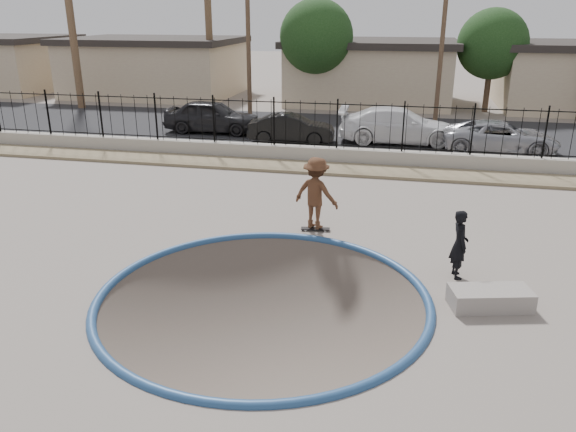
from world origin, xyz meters
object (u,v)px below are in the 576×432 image
at_px(skater, 316,197).
at_px(skateboard, 315,229).
at_px(car_a, 212,116).
at_px(videographer, 459,244).
at_px(concrete_ledge, 490,298).
at_px(car_b, 291,128).
at_px(car_c, 399,125).
at_px(car_d, 500,137).

bearing_deg(skater, skateboard, 108.10).
xyz_separation_m(skateboard, car_a, (-7.11, 11.74, 0.76)).
relative_size(skateboard, videographer, 0.51).
relative_size(concrete_ledge, car_b, 0.42).
bearing_deg(car_b, videographer, -157.36).
bearing_deg(car_c, concrete_ledge, -173.81).
height_order(skateboard, videographer, videographer).
relative_size(car_b, car_c, 0.72).
height_order(skateboard, car_d, car_d).
distance_m(skateboard, concrete_ledge, 5.36).
relative_size(car_a, car_b, 1.20).
xyz_separation_m(skateboard, car_d, (6.05, 10.40, 0.63)).
relative_size(videographer, car_c, 0.30).
bearing_deg(car_a, skater, -148.94).
bearing_deg(concrete_ledge, skater, 140.68).
height_order(skater, car_b, skater).
relative_size(skater, videographer, 1.24).
distance_m(skater, car_b, 10.80).
relative_size(videographer, car_a, 0.34).
height_order(videographer, car_d, videographer).
xyz_separation_m(videographer, car_b, (-6.46, 12.49, -0.12)).
relative_size(concrete_ledge, car_d, 0.34).
height_order(skater, videographer, skater).
bearing_deg(videographer, skateboard, 48.17).
bearing_deg(skater, car_b, -56.42).
distance_m(videographer, car_d, 12.73).
height_order(concrete_ledge, car_c, car_c).
bearing_deg(car_b, car_a, 67.74).
distance_m(car_a, car_d, 13.22).
height_order(car_a, car_b, car_a).
bearing_deg(car_c, car_d, -105.37).
bearing_deg(videographer, concrete_ledge, -167.91).
xyz_separation_m(car_b, car_d, (8.93, 0.00, 0.02)).
height_order(videographer, concrete_ledge, videographer).
bearing_deg(car_b, skateboard, -169.21).
bearing_deg(concrete_ledge, car_b, 116.99).
xyz_separation_m(skateboard, videographer, (3.58, -2.09, 0.73)).
bearing_deg(skateboard, car_d, 52.31).
height_order(skater, car_c, skater).
xyz_separation_m(skater, concrete_ledge, (4.15, -3.40, -0.77)).
height_order(videographer, car_a, car_a).
bearing_deg(videographer, car_a, 26.16).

